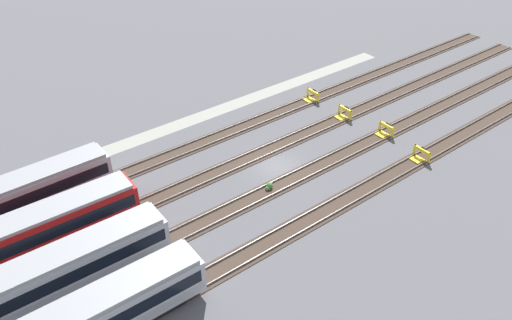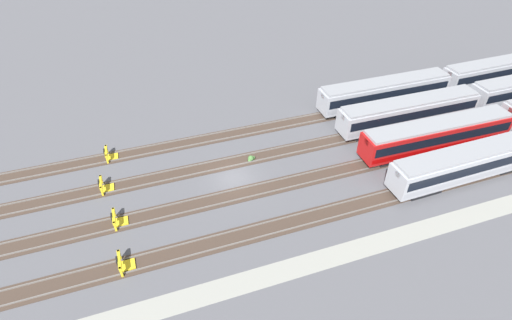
{
  "view_description": "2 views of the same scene",
  "coord_description": "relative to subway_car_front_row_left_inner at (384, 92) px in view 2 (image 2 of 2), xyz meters",
  "views": [
    {
      "loc": [
        25.21,
        29.93,
        28.9
      ],
      "look_at": [
        2.47,
        -0.0,
        1.8
      ],
      "focal_mm": 35.0,
      "sensor_mm": 36.0,
      "label": 1
    },
    {
      "loc": [
        -8.02,
        -30.42,
        27.42
      ],
      "look_at": [
        2.47,
        -0.0,
        1.8
      ],
      "focal_mm": 28.0,
      "sensor_mm": 36.0,
      "label": 2
    }
  ],
  "objects": [
    {
      "name": "ground_plane",
      "position": [
        -22.8,
        -7.71,
        -2.04
      ],
      "size": [
        400.0,
        400.0,
        0.0
      ],
      "primitive_type": "plane",
      "color": "#5B5B60"
    },
    {
      "name": "service_walkway",
      "position": [
        -22.8,
        -20.1,
        -2.04
      ],
      "size": [
        54.0,
        2.0,
        0.01
      ],
      "primitive_type": "cube",
      "color": "#9E9E93",
      "rests_on": "ground"
    },
    {
      "name": "rail_track_nearest",
      "position": [
        -22.8,
        -15.45,
        -2.0
      ],
      "size": [
        90.0,
        2.23,
        0.21
      ],
      "color": "#47382D",
      "rests_on": "ground"
    },
    {
      "name": "rail_track_near_inner",
      "position": [
        -22.8,
        -10.29,
        -2.0
      ],
      "size": [
        90.0,
        2.24,
        0.21
      ],
      "color": "#47382D",
      "rests_on": "ground"
    },
    {
      "name": "rail_track_middle",
      "position": [
        -22.8,
        -5.12,
        -2.0
      ],
      "size": [
        90.0,
        2.24,
        0.21
      ],
      "color": "#47382D",
      "rests_on": "ground"
    },
    {
      "name": "rail_track_far_inner",
      "position": [
        -22.8,
        0.04,
        -2.0
      ],
      "size": [
        90.0,
        2.23,
        0.21
      ],
      "color": "#47382D",
      "rests_on": "ground"
    },
    {
      "name": "subway_car_front_row_left_inner",
      "position": [
        0.0,
        0.0,
        0.0
      ],
      "size": [
        18.02,
        2.98,
        3.7
      ],
      "color": "#ADAFB7",
      "rests_on": "ground"
    },
    {
      "name": "subway_car_front_row_centre",
      "position": [
        0.0,
        -5.16,
        0.0
      ],
      "size": [
        18.03,
        3.06,
        3.7
      ],
      "color": "#ADAFB7",
      "rests_on": "ground"
    },
    {
      "name": "subway_car_front_row_rightmost",
      "position": [
        18.91,
        0.0,
        0.0
      ],
      "size": [
        18.04,
        3.08,
        3.7
      ],
      "color": "#ADAFB7",
      "rests_on": "ground"
    },
    {
      "name": "subway_car_back_row_centre",
      "position": [
        0.0,
        -10.29,
        0.0
      ],
      "size": [
        18.05,
        3.18,
        3.7
      ],
      "color": "#B71414",
      "rests_on": "ground"
    },
    {
      "name": "subway_car_back_row_rightmost",
      "position": [
        0.0,
        -15.45,
        0.0
      ],
      "size": [
        18.04,
        3.08,
        3.7
      ],
      "color": "#ADAFB7",
      "rests_on": "ground"
    },
    {
      "name": "bumper_stop_nearest_track",
      "position": [
        -34.47,
        -15.45,
        -1.53
      ],
      "size": [
        1.34,
        2.0,
        1.22
      ],
      "color": "yellow",
      "rests_on": "ground"
    },
    {
      "name": "bumper_stop_near_inner_track",
      "position": [
        -34.6,
        -10.29,
        -1.53
      ],
      "size": [
        1.35,
        2.0,
        1.22
      ],
      "color": "yellow",
      "rests_on": "ground"
    },
    {
      "name": "bumper_stop_middle_track",
      "position": [
        -35.54,
        -5.13,
        -1.53
      ],
      "size": [
        1.35,
        2.0,
        1.22
      ],
      "color": "yellow",
      "rests_on": "ground"
    },
    {
      "name": "bumper_stop_far_inner_track",
      "position": [
        -34.8,
        0.03,
        -1.53
      ],
      "size": [
        1.37,
        2.01,
        1.22
      ],
      "color": "yellow",
      "rests_on": "ground"
    },
    {
      "name": "weed_clump",
      "position": [
        -20.11,
        -5.43,
        -1.8
      ],
      "size": [
        0.92,
        0.7,
        0.64
      ],
      "color": "#4C7F3D",
      "rests_on": "ground"
    }
  ]
}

